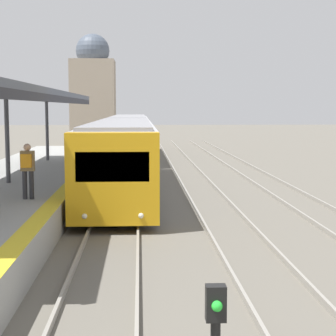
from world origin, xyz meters
name	(u,v)px	position (x,y,z in m)	size (l,w,h in m)	color
platform_canopy	(7,94)	(-3.97, 20.04, 4.15)	(4.00, 22.05, 3.35)	#4C515B
person_on_platform	(27,166)	(-2.56, 16.24, 1.92)	(0.40, 0.40, 1.66)	#2D2D33
train_near	(126,141)	(0.00, 32.17, 1.70)	(2.71, 33.57, 3.07)	gold
distant_domed_building	(93,93)	(-3.71, 54.69, 5.06)	(4.21, 4.21, 10.74)	gray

